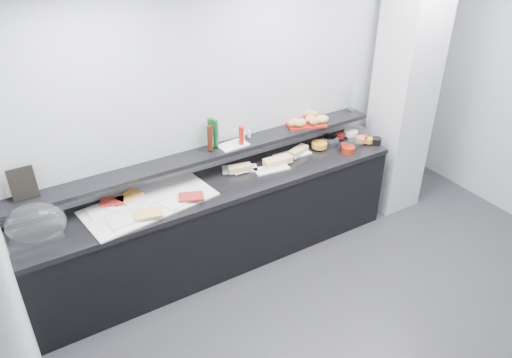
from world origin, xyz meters
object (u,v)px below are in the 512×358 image
bread_tray (305,123)px  carafe (354,98)px  condiment_tray (233,145)px  sandwich_plate_mid (271,169)px  framed_print (23,184)px  cloche_base (34,237)px

bread_tray → carafe: (0.62, -0.01, 0.14)m
condiment_tray → bread_tray: (0.86, 0.04, 0.00)m
sandwich_plate_mid → bread_tray: bread_tray is taller
carafe → framed_print: bearing=179.4°
framed_print → sandwich_plate_mid: bearing=-7.0°
condiment_tray → carafe: (1.48, 0.03, 0.14)m
cloche_base → framed_print: 0.42m
cloche_base → carafe: 3.35m
condiment_tray → cloche_base: bearing=-179.6°
sandwich_plate_mid → framed_print: size_ratio=1.29×
condiment_tray → carafe: bearing=-3.0°
cloche_base → carafe: bearing=6.0°
framed_print → bread_tray: size_ratio=0.67×
bread_tray → carafe: 0.63m
sandwich_plate_mid → bread_tray: size_ratio=0.87×
cloche_base → carafe: (3.33, 0.18, 0.38)m
cloche_base → bread_tray: 2.73m
sandwich_plate_mid → framed_print: 2.16m
condiment_tray → carafe: carafe is taller
framed_print → condiment_tray: size_ratio=0.95×
bread_tray → carafe: size_ratio=1.29×
cloche_base → bread_tray: (2.71, 0.19, 0.24)m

